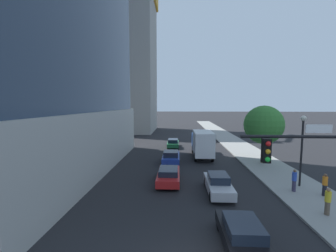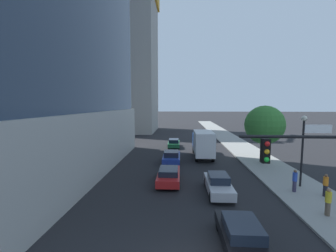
{
  "view_description": "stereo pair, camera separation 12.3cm",
  "coord_description": "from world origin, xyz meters",
  "px_view_note": "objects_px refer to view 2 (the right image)",
  "views": [
    {
      "loc": [
        -1.04,
        -7.52,
        6.87
      ],
      "look_at": [
        -1.83,
        9.07,
        5.21
      ],
      "focal_mm": 23.37,
      "sensor_mm": 36.0,
      "label": 1
    },
    {
      "loc": [
        -0.92,
        -7.52,
        6.87
      ],
      "look_at": [
        -1.83,
        9.07,
        5.21
      ],
      "focal_mm": 23.37,
      "sensor_mm": 36.0,
      "label": 2
    }
  ],
  "objects_px": {
    "car_red": "(169,175)",
    "car_black": "(243,237)",
    "street_lamp": "(303,141)",
    "car_silver": "(218,184)",
    "construction_building": "(124,55)",
    "street_tree": "(264,125)",
    "traffic_light_pole": "(317,166)",
    "car_blue": "(172,157)",
    "car_green": "(174,143)",
    "pedestrian_yellow_shirt": "(328,202)",
    "pedestrian_blue_shirt": "(295,180)",
    "pedestrian_orange_shirt": "(326,185)",
    "box_truck": "(203,143)"
  },
  "relations": [
    {
      "from": "street_tree",
      "to": "pedestrian_yellow_shirt",
      "type": "distance_m",
      "value": 12.65
    },
    {
      "from": "traffic_light_pole",
      "to": "pedestrian_orange_shirt",
      "type": "xyz_separation_m",
      "value": [
        4.71,
        6.5,
        -3.22
      ]
    },
    {
      "from": "car_green",
      "to": "street_tree",
      "type": "bearing_deg",
      "value": -40.46
    },
    {
      "from": "car_red",
      "to": "construction_building",
      "type": "bearing_deg",
      "value": 109.59
    },
    {
      "from": "construction_building",
      "to": "traffic_light_pole",
      "type": "bearing_deg",
      "value": -66.47
    },
    {
      "from": "car_black",
      "to": "pedestrian_yellow_shirt",
      "type": "bearing_deg",
      "value": 28.94
    },
    {
      "from": "street_lamp",
      "to": "car_silver",
      "type": "xyz_separation_m",
      "value": [
        -6.93,
        -1.46,
        -3.21
      ]
    },
    {
      "from": "car_green",
      "to": "car_silver",
      "type": "bearing_deg",
      "value": -77.56
    },
    {
      "from": "car_black",
      "to": "pedestrian_blue_shirt",
      "type": "height_order",
      "value": "pedestrian_blue_shirt"
    },
    {
      "from": "street_tree",
      "to": "pedestrian_orange_shirt",
      "type": "distance_m",
      "value": 9.97
    },
    {
      "from": "box_truck",
      "to": "car_green",
      "type": "bearing_deg",
      "value": 121.7
    },
    {
      "from": "street_lamp",
      "to": "street_tree",
      "type": "distance_m",
      "value": 7.38
    },
    {
      "from": "construction_building",
      "to": "car_silver",
      "type": "bearing_deg",
      "value": -66.36
    },
    {
      "from": "car_black",
      "to": "pedestrian_blue_shirt",
      "type": "distance_m",
      "value": 9.07
    },
    {
      "from": "pedestrian_blue_shirt",
      "to": "street_tree",
      "type": "bearing_deg",
      "value": 84.75
    },
    {
      "from": "pedestrian_yellow_shirt",
      "to": "construction_building",
      "type": "bearing_deg",
      "value": 118.58
    },
    {
      "from": "traffic_light_pole",
      "to": "car_green",
      "type": "bearing_deg",
      "value": 105.51
    },
    {
      "from": "box_truck",
      "to": "car_black",
      "type": "bearing_deg",
      "value": -90.0
    },
    {
      "from": "street_lamp",
      "to": "car_red",
      "type": "xyz_separation_m",
      "value": [
        -10.86,
        0.63,
        -3.27
      ]
    },
    {
      "from": "car_green",
      "to": "pedestrian_blue_shirt",
      "type": "relative_size",
      "value": 2.39
    },
    {
      "from": "street_lamp",
      "to": "pedestrian_yellow_shirt",
      "type": "xyz_separation_m",
      "value": [
        -0.94,
        -4.78,
        -2.94
      ]
    },
    {
      "from": "street_tree",
      "to": "construction_building",
      "type": "bearing_deg",
      "value": 128.16
    },
    {
      "from": "street_lamp",
      "to": "pedestrian_orange_shirt",
      "type": "distance_m",
      "value": 3.6
    },
    {
      "from": "street_tree",
      "to": "car_green",
      "type": "bearing_deg",
      "value": 139.54
    },
    {
      "from": "car_red",
      "to": "car_black",
      "type": "height_order",
      "value": "car_red"
    },
    {
      "from": "car_red",
      "to": "traffic_light_pole",
      "type": "bearing_deg",
      "value": -52.76
    },
    {
      "from": "car_green",
      "to": "box_truck",
      "type": "height_order",
      "value": "box_truck"
    },
    {
      "from": "car_silver",
      "to": "box_truck",
      "type": "height_order",
      "value": "box_truck"
    },
    {
      "from": "street_lamp",
      "to": "box_truck",
      "type": "distance_m",
      "value": 12.33
    },
    {
      "from": "street_lamp",
      "to": "pedestrian_yellow_shirt",
      "type": "relative_size",
      "value": 3.43
    },
    {
      "from": "traffic_light_pole",
      "to": "pedestrian_orange_shirt",
      "type": "distance_m",
      "value": 8.65
    },
    {
      "from": "box_truck",
      "to": "pedestrian_orange_shirt",
      "type": "bearing_deg",
      "value": -57.28
    },
    {
      "from": "car_red",
      "to": "box_truck",
      "type": "height_order",
      "value": "box_truck"
    },
    {
      "from": "car_green",
      "to": "pedestrian_orange_shirt",
      "type": "bearing_deg",
      "value": -57.64
    },
    {
      "from": "street_tree",
      "to": "car_blue",
      "type": "height_order",
      "value": "street_tree"
    },
    {
      "from": "car_black",
      "to": "traffic_light_pole",
      "type": "bearing_deg",
      "value": -6.32
    },
    {
      "from": "car_red",
      "to": "car_black",
      "type": "distance_m",
      "value": 9.57
    },
    {
      "from": "traffic_light_pole",
      "to": "car_blue",
      "type": "distance_m",
      "value": 17.2
    },
    {
      "from": "street_tree",
      "to": "street_lamp",
      "type": "bearing_deg",
      "value": -87.77
    },
    {
      "from": "construction_building",
      "to": "car_green",
      "type": "height_order",
      "value": "construction_building"
    },
    {
      "from": "car_black",
      "to": "pedestrian_yellow_shirt",
      "type": "height_order",
      "value": "pedestrian_yellow_shirt"
    },
    {
      "from": "street_tree",
      "to": "car_black",
      "type": "xyz_separation_m",
      "value": [
        -6.64,
        -15.45,
        -3.86
      ]
    },
    {
      "from": "street_tree",
      "to": "pedestrian_orange_shirt",
      "type": "height_order",
      "value": "street_tree"
    },
    {
      "from": "street_tree",
      "to": "pedestrian_orange_shirt",
      "type": "relative_size",
      "value": 3.94
    },
    {
      "from": "construction_building",
      "to": "car_blue",
      "type": "distance_m",
      "value": 37.98
    },
    {
      "from": "car_green",
      "to": "car_silver",
      "type": "relative_size",
      "value": 0.91
    },
    {
      "from": "construction_building",
      "to": "traffic_light_pole",
      "type": "height_order",
      "value": "construction_building"
    },
    {
      "from": "car_black",
      "to": "pedestrian_yellow_shirt",
      "type": "xyz_separation_m",
      "value": [
        5.99,
        3.31,
        0.35
      ]
    },
    {
      "from": "construction_building",
      "to": "street_tree",
      "type": "distance_m",
      "value": 41.04
    },
    {
      "from": "box_truck",
      "to": "car_silver",
      "type": "bearing_deg",
      "value": -90.0
    }
  ]
}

